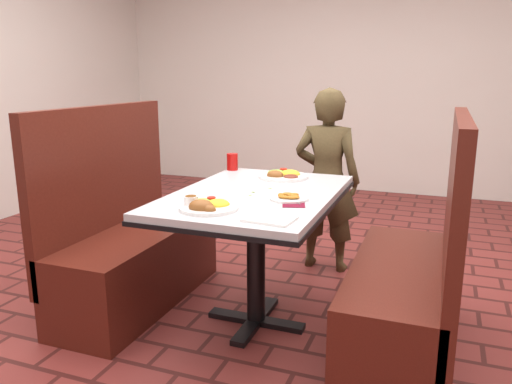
# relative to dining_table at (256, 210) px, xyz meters

# --- Properties ---
(dining_table) EXTENTS (0.81, 1.21, 0.75)m
(dining_table) POSITION_rel_dining_table_xyz_m (0.00, 0.00, 0.00)
(dining_table) COLOR silver
(dining_table) RESTS_ON ground
(booth_bench_left) EXTENTS (0.47, 1.20, 1.17)m
(booth_bench_left) POSITION_rel_dining_table_xyz_m (-0.80, 0.00, -0.32)
(booth_bench_left) COLOR #541C13
(booth_bench_left) RESTS_ON ground
(booth_bench_right) EXTENTS (0.47, 1.20, 1.17)m
(booth_bench_right) POSITION_rel_dining_table_xyz_m (0.80, 0.00, -0.32)
(booth_bench_right) COLOR #541C13
(booth_bench_right) RESTS_ON ground
(diner_person) EXTENTS (0.47, 0.32, 1.27)m
(diner_person) POSITION_rel_dining_table_xyz_m (0.16, 0.96, -0.02)
(diner_person) COLOR brown
(diner_person) RESTS_ON ground
(near_dinner_plate) EXTENTS (0.27, 0.27, 0.08)m
(near_dinner_plate) POSITION_rel_dining_table_xyz_m (-0.09, -0.40, 0.13)
(near_dinner_plate) COLOR white
(near_dinner_plate) RESTS_ON dining_table
(far_dinner_plate) EXTENTS (0.29, 0.29, 0.08)m
(far_dinner_plate) POSITION_rel_dining_table_xyz_m (0.02, 0.40, 0.12)
(far_dinner_plate) COLOR white
(far_dinner_plate) RESTS_ON dining_table
(plantain_plate) EXTENTS (0.19, 0.19, 0.03)m
(plantain_plate) POSITION_rel_dining_table_xyz_m (0.21, -0.10, 0.11)
(plantain_plate) COLOR white
(plantain_plate) RESTS_ON dining_table
(maroon_napkin) EXTENTS (0.13, 0.13, 0.00)m
(maroon_napkin) POSITION_rel_dining_table_xyz_m (0.26, -0.19, 0.10)
(maroon_napkin) COLOR #5C0D1F
(maroon_napkin) RESTS_ON dining_table
(spoon_utensil) EXTENTS (0.07, 0.10, 0.00)m
(spoon_utensil) POSITION_rel_dining_table_xyz_m (0.26, -0.14, 0.10)
(spoon_utensil) COLOR silver
(spoon_utensil) RESTS_ON dining_table
(red_tumbler) EXTENTS (0.07, 0.07, 0.11)m
(red_tumbler) POSITION_rel_dining_table_xyz_m (-0.36, 0.52, 0.15)
(red_tumbler) COLOR #B50D0C
(red_tumbler) RESTS_ON dining_table
(paper_napkin) EXTENTS (0.22, 0.17, 0.01)m
(paper_napkin) POSITION_rel_dining_table_xyz_m (0.24, -0.46, 0.10)
(paper_napkin) COLOR white
(paper_napkin) RESTS_ON dining_table
(knife_utensil) EXTENTS (0.02, 0.19, 0.00)m
(knife_utensil) POSITION_rel_dining_table_xyz_m (-0.08, -0.34, 0.11)
(knife_utensil) COLOR silver
(knife_utensil) RESTS_ON dining_table
(fork_utensil) EXTENTS (0.05, 0.14, 0.00)m
(fork_utensil) POSITION_rel_dining_table_xyz_m (-0.06, -0.41, 0.11)
(fork_utensil) COLOR silver
(fork_utensil) RESTS_ON dining_table
(lettuce_shreds) EXTENTS (0.28, 0.32, 0.00)m
(lettuce_shreds) POSITION_rel_dining_table_xyz_m (0.04, 0.06, 0.10)
(lettuce_shreds) COLOR #85AE45
(lettuce_shreds) RESTS_ON dining_table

